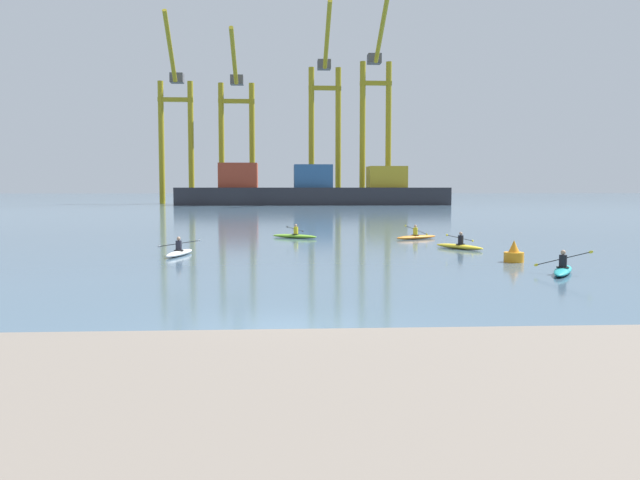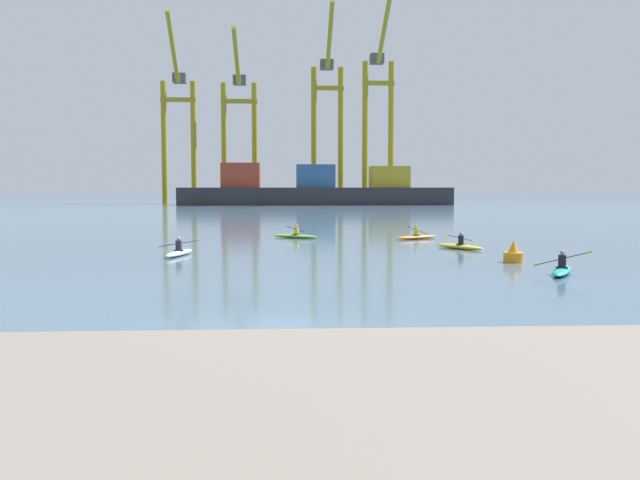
# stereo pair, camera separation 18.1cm
# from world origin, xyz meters

# --- Properties ---
(ground_plane) EXTENTS (800.00, 800.00, 0.00)m
(ground_plane) POSITION_xyz_m (0.00, 0.00, 0.00)
(ground_plane) COLOR #425B70
(container_barge) EXTENTS (53.39, 8.74, 8.20)m
(container_barge) POSITION_xyz_m (6.10, 117.20, 2.82)
(container_barge) COLOR #28282D
(container_barge) RESTS_ON ground
(gantry_crane_west) EXTENTS (7.46, 16.38, 37.94)m
(gantry_crane_west) POSITION_xyz_m (-22.37, 129.97, 17.81)
(gantry_crane_west) COLOR olive
(gantry_crane_west) RESTS_ON ground
(gantry_crane_west_mid) EXTENTS (7.81, 18.14, 34.80)m
(gantry_crane_west_mid) POSITION_xyz_m (-9.57, 131.27, 17.56)
(gantry_crane_west_mid) COLOR olive
(gantry_crane_west_mid) RESTS_ON ground
(gantry_crane_east_mid) EXTENTS (6.94, 18.86, 39.10)m
(gantry_crane_east_mid) POSITION_xyz_m (9.37, 128.01, 19.29)
(gantry_crane_east_mid) COLOR olive
(gantry_crane_east_mid) RESTS_ON ground
(gantry_crane_east) EXTENTS (6.66, 20.85, 40.21)m
(gantry_crane_east) POSITION_xyz_m (19.79, 124.42, 19.86)
(gantry_crane_east) COLOR olive
(gantry_crane_east) RESTS_ON ground
(channel_buoy) EXTENTS (0.90, 0.90, 1.00)m
(channel_buoy) POSITION_xyz_m (10.42, 14.14, 0.36)
(channel_buoy) COLOR orange
(channel_buoy) RESTS_ON ground
(kayak_white) EXTENTS (2.23, 3.45, 0.95)m
(kayak_white) POSITION_xyz_m (-5.24, 17.97, 0.17)
(kayak_white) COLOR silver
(kayak_white) RESTS_ON ground
(kayak_lime) EXTENTS (3.21, 2.30, 0.95)m
(kayak_lime) POSITION_xyz_m (0.76, 29.32, 0.17)
(kayak_lime) COLOR #7ABC2D
(kayak_lime) RESTS_ON ground
(kayak_orange) EXTENTS (3.23, 2.26, 0.95)m
(kayak_orange) POSITION_xyz_m (8.76, 27.98, 0.17)
(kayak_orange) COLOR orange
(kayak_orange) RESTS_ON ground
(kayak_yellow) EXTENTS (2.32, 3.20, 0.95)m
(kayak_yellow) POSITION_xyz_m (9.70, 20.77, 0.17)
(kayak_yellow) COLOR yellow
(kayak_yellow) RESTS_ON ground
(kayak_teal) EXTENTS (2.15, 3.28, 0.99)m
(kayak_teal) POSITION_xyz_m (10.89, 9.89, 0.17)
(kayak_teal) COLOR teal
(kayak_teal) RESTS_ON ground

